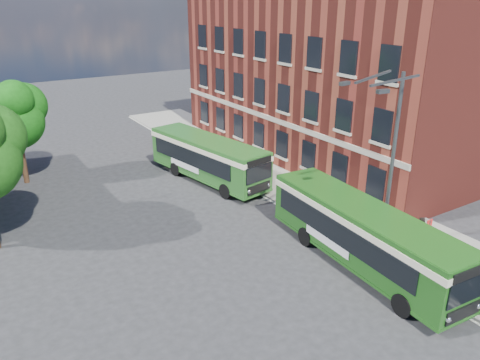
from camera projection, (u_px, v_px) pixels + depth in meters
ground at (276, 261)px, 22.95m from camera, size 120.00×120.00×0.00m
pavement at (289, 181)px, 32.69m from camera, size 6.00×48.00×0.15m
kerb_line at (253, 190)px, 31.20m from camera, size 0.12×48.00×0.01m
brick_office at (332, 66)px, 36.77m from camera, size 12.10×26.00×14.20m
street_lamp at (387, 163)px, 22.01m from camera, size 2.96×2.38×9.00m
bus_stop_sign at (427, 239)px, 21.87m from camera, size 0.35×0.08×2.52m
bus_front at (363, 231)px, 21.95m from camera, size 3.26×11.49×3.02m
bus_rear at (208, 155)px, 32.29m from camera, size 4.28×10.50×3.02m
pedestrian_a at (423, 244)px, 22.61m from camera, size 0.64×0.52×1.53m
pedestrian_b at (420, 231)px, 23.87m from camera, size 0.82×0.68×1.53m
tree_right at (16, 114)px, 30.79m from camera, size 4.26×4.05×7.19m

